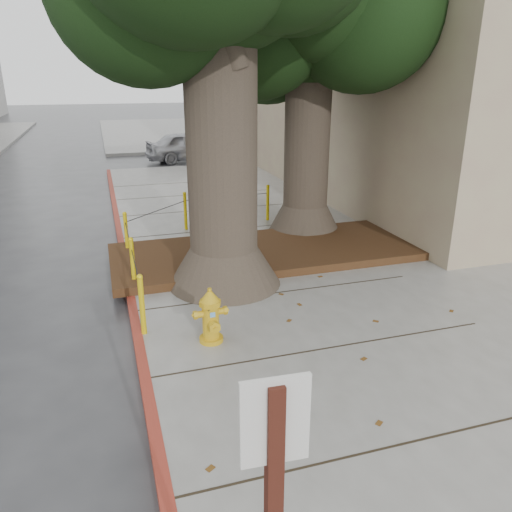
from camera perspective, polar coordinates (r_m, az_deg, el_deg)
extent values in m
plane|color=#28282B|center=(7.07, 4.26, -12.14)|extent=(140.00, 140.00, 0.00)
cube|color=slate|center=(12.11, 27.03, 0.03)|extent=(16.00, 26.00, 0.15)
cube|color=slate|center=(36.68, -4.27, 14.16)|extent=(16.00, 20.00, 0.15)
cube|color=maroon|center=(8.86, -14.03, -5.20)|extent=(0.14, 26.00, 0.16)
cube|color=black|center=(10.57, 1.18, 0.50)|extent=(6.40, 2.60, 0.16)
cube|color=tan|center=(18.69, 25.80, 21.99)|extent=(12.00, 13.00, 10.00)
cube|color=silver|center=(36.46, 13.71, 20.62)|extent=(10.00, 10.00, 9.00)
cube|color=slate|center=(44.76, 16.87, 22.07)|extent=(12.00, 14.00, 12.00)
cone|color=#4C3F33|center=(9.08, -3.62, -1.05)|extent=(2.04, 2.04, 0.70)
cylinder|color=#4C3F33|center=(8.57, -3.92, 11.73)|extent=(1.20, 1.20, 4.22)
cone|color=#4C3F33|center=(12.12, 5.55, 4.31)|extent=(1.77, 1.77, 0.70)
cylinder|color=#4C3F33|center=(11.77, 5.85, 12.88)|extent=(1.04, 1.04, 3.84)
sphere|color=black|center=(12.57, 10.65, 25.30)|extent=(3.00, 3.00, 3.00)
cylinder|color=gold|center=(7.46, -12.89, -5.57)|extent=(0.08, 0.08, 0.90)
sphere|color=gold|center=(7.28, -13.16, -2.37)|extent=(0.09, 0.09, 0.09)
cylinder|color=gold|center=(9.12, -13.90, -0.86)|extent=(0.08, 0.08, 0.90)
sphere|color=gold|center=(8.98, -14.13, 1.83)|extent=(0.09, 0.09, 0.09)
cylinder|color=gold|center=(10.83, -14.58, 2.38)|extent=(0.08, 0.08, 0.90)
sphere|color=gold|center=(10.70, -14.79, 4.68)|extent=(0.09, 0.09, 0.09)
cylinder|color=gold|center=(12.40, -8.08, 5.05)|extent=(0.08, 0.08, 0.90)
sphere|color=gold|center=(12.30, -8.18, 7.07)|extent=(0.09, 0.09, 0.09)
cylinder|color=gold|center=(13.10, 1.34, 6.04)|extent=(0.08, 0.08, 0.90)
sphere|color=gold|center=(13.00, 1.36, 7.97)|extent=(0.09, 0.09, 0.09)
cylinder|color=black|center=(8.18, -13.60, -1.23)|extent=(0.02, 1.80, 0.02)
cylinder|color=black|center=(9.89, -14.40, 2.38)|extent=(0.02, 1.80, 0.02)
cylinder|color=black|center=(11.52, -11.20, 5.10)|extent=(1.51, 1.51, 0.02)
cylinder|color=black|center=(12.65, -3.26, 6.76)|extent=(2.20, 0.22, 0.02)
cylinder|color=gold|center=(7.30, -5.13, -9.41)|extent=(0.36, 0.36, 0.06)
cylinder|color=gold|center=(7.16, -5.20, -7.39)|extent=(0.25, 0.25, 0.54)
cylinder|color=gold|center=(7.04, -5.27, -5.38)|extent=(0.33, 0.33, 0.07)
cone|color=gold|center=(6.99, -5.30, -4.62)|extent=(0.30, 0.30, 0.15)
cylinder|color=gold|center=(6.96, -5.32, -3.90)|extent=(0.06, 0.06, 0.05)
cylinder|color=gold|center=(7.07, -6.33, -6.63)|extent=(0.15, 0.10, 0.10)
cylinder|color=gold|center=(7.14, -4.15, -6.31)|extent=(0.15, 0.10, 0.10)
cylinder|color=gold|center=(7.05, -4.92, -7.84)|extent=(0.15, 0.16, 0.14)
cube|color=#5999D8|center=(6.99, -4.98, -6.72)|extent=(0.08, 0.01, 0.07)
cube|color=silver|center=(1.88, 2.18, -18.37)|extent=(0.26, 0.04, 0.36)
imported|color=#AEAEB3|center=(23.61, -7.55, 12.32)|extent=(4.12, 1.97, 1.36)
imported|color=maroon|center=(25.05, 5.19, 12.69)|extent=(3.74, 1.35, 1.23)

